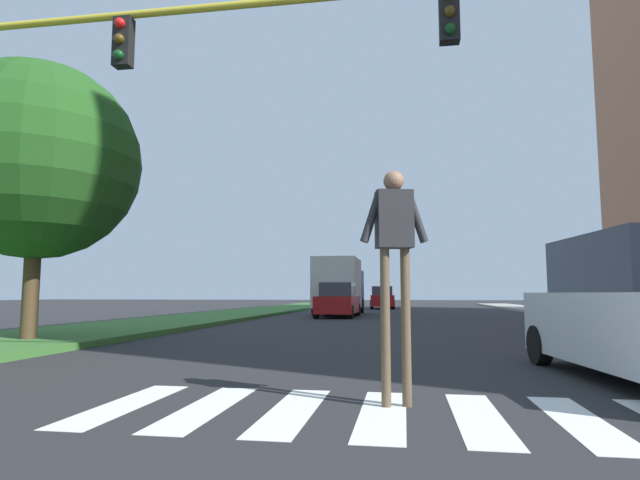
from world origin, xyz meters
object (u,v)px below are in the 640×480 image
at_px(traffic_light_gantry, 120,87).
at_px(truck_box_delivery, 339,285).
at_px(tree_mid, 38,161).
at_px(sedan_midblock, 338,301).
at_px(pedestrian_performer, 395,247).
at_px(sedan_distant, 382,298).

relative_size(traffic_light_gantry, truck_box_delivery, 1.48).
relative_size(tree_mid, traffic_light_gantry, 0.70).
bearing_deg(sedan_midblock, traffic_light_gantry, -93.23).
xyz_separation_m(pedestrian_performer, sedan_midblock, (-3.17, 20.37, -0.87)).
bearing_deg(traffic_light_gantry, pedestrian_performer, -21.24).
relative_size(tree_mid, truck_box_delivery, 1.04).
height_order(traffic_light_gantry, sedan_midblock, traffic_light_gantry).
relative_size(pedestrian_performer, sedan_distant, 0.58).
xyz_separation_m(traffic_light_gantry, sedan_distant, (2.59, 33.60, -3.58)).
bearing_deg(traffic_light_gantry, sedan_midblock, 86.77).
height_order(tree_mid, sedan_midblock, tree_mid).
bearing_deg(tree_mid, traffic_light_gantry, -40.63).
bearing_deg(sedan_midblock, tree_mid, -108.93).
bearing_deg(sedan_midblock, sedan_distant, 84.12).
bearing_deg(truck_box_delivery, sedan_distant, 80.44).
height_order(pedestrian_performer, sedan_distant, pedestrian_performer).
xyz_separation_m(pedestrian_performer, truck_box_delivery, (-3.55, 23.89, -0.03)).
height_order(sedan_distant, truck_box_delivery, truck_box_delivery).
height_order(tree_mid, pedestrian_performer, tree_mid).
height_order(pedestrian_performer, truck_box_delivery, truck_box_delivery).
distance_m(tree_mid, traffic_light_gantry, 5.46).
bearing_deg(sedan_midblock, truck_box_delivery, 96.16).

